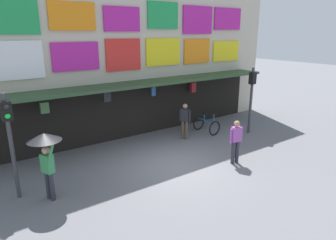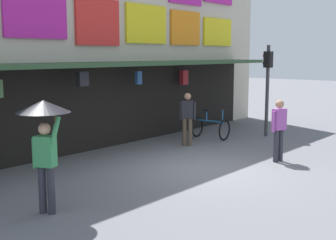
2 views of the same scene
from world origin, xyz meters
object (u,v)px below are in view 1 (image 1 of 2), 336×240
at_px(traffic_light_near, 9,130).
at_px(pedestrian_in_yellow, 236,140).
at_px(bicycle_parked, 206,125).
at_px(traffic_light_far, 251,90).
at_px(pedestrian_with_umbrella, 45,148).
at_px(pedestrian_in_red, 185,119).

bearing_deg(traffic_light_near, pedestrian_in_yellow, -16.18).
relative_size(traffic_light_near, pedestrian_in_yellow, 1.90).
relative_size(bicycle_parked, pedestrian_in_yellow, 0.71).
distance_m(traffic_light_far, pedestrian_with_umbrella, 9.68).
distance_m(traffic_light_far, bicycle_parked, 2.71).
height_order(traffic_light_near, pedestrian_in_red, traffic_light_near).
xyz_separation_m(traffic_light_near, bicycle_parked, (8.70, 1.22, -1.75)).
bearing_deg(pedestrian_in_red, traffic_light_near, -171.27).
bearing_deg(traffic_light_far, traffic_light_near, -179.89).
bearing_deg(traffic_light_far, pedestrian_in_red, 160.87).
bearing_deg(pedestrian_in_red, traffic_light_far, -19.13).
xyz_separation_m(traffic_light_near, pedestrian_with_umbrella, (0.76, -0.68, -0.50)).
bearing_deg(traffic_light_far, bicycle_parked, 144.66).
bearing_deg(pedestrian_in_yellow, pedestrian_in_red, 88.10).
bearing_deg(pedestrian_with_umbrella, pedestrian_in_red, 15.43).
bearing_deg(traffic_light_far, pedestrian_with_umbrella, -175.86).
distance_m(bicycle_parked, pedestrian_in_yellow, 3.69).
relative_size(pedestrian_in_red, pedestrian_in_yellow, 1.00).
bearing_deg(pedestrian_in_yellow, traffic_light_far, 32.71).
distance_m(traffic_light_far, pedestrian_in_red, 3.54).
xyz_separation_m(traffic_light_far, pedestrian_in_red, (-3.15, 1.09, -1.19)).
bearing_deg(traffic_light_near, pedestrian_in_red, 8.73).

